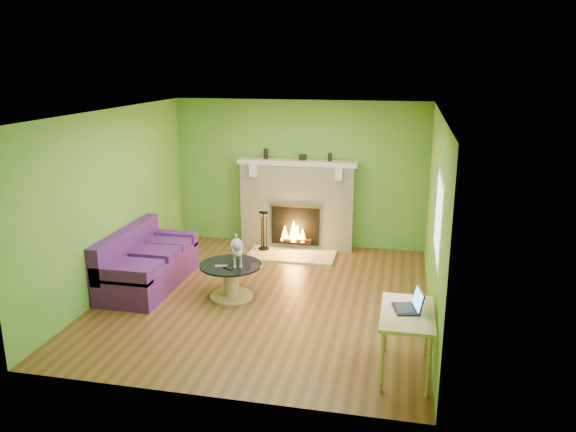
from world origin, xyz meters
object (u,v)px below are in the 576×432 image
coffee_table (231,278)px  desk (407,319)px  sofa (146,264)px  cat (237,249)px

coffee_table → desk: size_ratio=0.92×
sofa → cat: size_ratio=2.82×
sofa → desk: size_ratio=1.97×
sofa → cat: bearing=-4.8°
sofa → cat: cat is taller
desk → cat: cat is taller
desk → cat: 2.83m
sofa → coffee_table: (1.38, -0.17, -0.04)m
coffee_table → cat: (0.08, 0.05, 0.42)m
sofa → coffee_table: 1.39m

